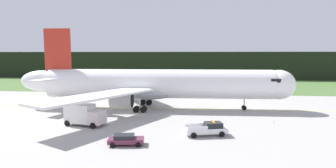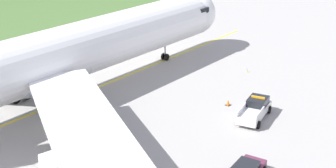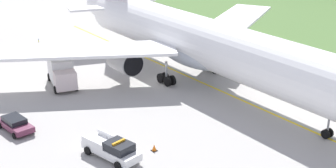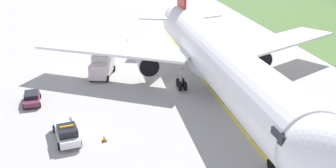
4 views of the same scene
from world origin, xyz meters
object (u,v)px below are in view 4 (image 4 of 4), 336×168
at_px(staff_car, 32,98).
at_px(catering_truck, 102,65).
at_px(apron_cone, 104,139).
at_px(ops_pickup_truck, 67,132).
at_px(airliner, 216,57).

bearing_deg(staff_car, catering_truck, 136.36).
height_order(catering_truck, apron_cone, catering_truck).
bearing_deg(ops_pickup_truck, catering_truck, 170.26).
bearing_deg(airliner, staff_car, -90.56).
relative_size(ops_pickup_truck, apron_cone, 9.61).
xyz_separation_m(staff_car, apron_cone, (10.83, 8.81, -0.40)).
bearing_deg(ops_pickup_truck, staff_car, -152.79).
distance_m(airliner, catering_truck, 17.22).
bearing_deg(apron_cone, ops_pickup_truck, -102.39).
bearing_deg(airliner, ops_pickup_truck, -60.81).
xyz_separation_m(airliner, staff_car, (-0.22, -22.71, -4.24)).
xyz_separation_m(airliner, apron_cone, (10.61, -13.90, -4.64)).
height_order(ops_pickup_truck, apron_cone, ops_pickup_truck).
relative_size(staff_car, apron_cone, 7.30).
relative_size(airliner, ops_pickup_truck, 9.31).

